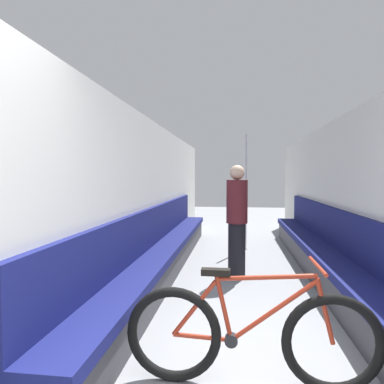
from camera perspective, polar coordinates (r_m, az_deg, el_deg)
name	(u,v)px	position (r m, az deg, el deg)	size (l,w,h in m)	color
wall_left	(148,197)	(5.10, -7.39, -0.85)	(0.10, 10.77, 2.29)	silver
wall_right	(344,199)	(5.15, 24.07, -1.02)	(0.10, 10.77, 2.29)	silver
bench_seat_row_left	(164,253)	(5.16, -4.72, -10.04)	(0.45, 6.72, 1.00)	#3D3D42
bench_seat_row_right	(325,257)	(5.20, 21.33, -10.11)	(0.45, 6.72, 1.00)	#3D3D42
bicycle	(251,336)	(2.57, 9.75, -22.63)	(1.75, 0.46, 0.87)	black
grab_pole_near	(246,194)	(6.83, 8.96, -0.30)	(0.08, 0.08, 2.27)	gray
passenger_standing	(237,220)	(4.92, 7.49, -4.65)	(0.30, 0.30, 1.61)	black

